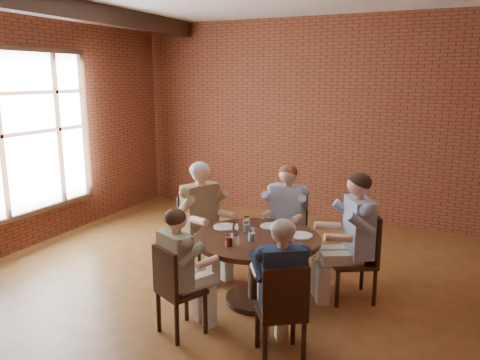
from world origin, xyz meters
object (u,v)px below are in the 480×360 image
at_px(dining_table, 257,256).
at_px(chair_c, 199,231).
at_px(chair_b, 288,229).
at_px(diner_b, 286,219).
at_px(diner_c, 203,219).
at_px(diner_a, 352,237).
at_px(chair_a, 360,253).
at_px(diner_e, 281,290).
at_px(diner_d, 181,272).
at_px(chair_e, 283,309).
at_px(chair_d, 175,288).
at_px(smartphone, 291,246).

height_order(dining_table, chair_c, chair_c).
height_order(chair_b, diner_b, diner_b).
xyz_separation_m(chair_c, diner_c, (0.09, -0.04, 0.18)).
relative_size(chair_b, chair_c, 0.97).
height_order(dining_table, diner_a, diner_a).
height_order(chair_a, chair_c, chair_a).
height_order(diner_c, diner_e, diner_c).
relative_size(chair_b, diner_d, 0.77).
distance_m(chair_a, diner_a, 0.20).
relative_size(diner_b, diner_c, 0.96).
xyz_separation_m(diner_b, diner_c, (-0.89, -0.52, 0.03)).
height_order(diner_b, chair_c, diner_b).
bearing_deg(chair_e, chair_d, -32.80).
bearing_deg(diner_d, chair_e, -157.88).
distance_m(chair_b, chair_c, 1.13).
bearing_deg(chair_e, diner_d, -36.42).
xyz_separation_m(diner_d, diner_e, (0.99, 0.02, 0.01)).
bearing_deg(chair_b, chair_e, -72.71).
relative_size(chair_b, chair_e, 1.05).
bearing_deg(chair_c, diner_d, -131.28).
distance_m(chair_c, smartphone, 1.56).
height_order(diner_b, smartphone, diner_b).
bearing_deg(chair_d, chair_b, -77.42).
distance_m(chair_a, diner_e, 1.49).
height_order(dining_table, diner_b, diner_b).
relative_size(diner_d, chair_e, 1.37).
relative_size(chair_b, diner_b, 0.70).
bearing_deg(chair_d, diner_c, -46.72).
xyz_separation_m(chair_c, chair_d, (0.55, -1.42, -0.04)).
bearing_deg(diner_b, diner_a, -26.30).
relative_size(dining_table, diner_b, 1.00).
distance_m(dining_table, chair_a, 1.14).
distance_m(chair_d, diner_d, 0.15).
xyz_separation_m(dining_table, smartphone, (0.42, -0.14, 0.23)).
distance_m(chair_b, diner_e, 2.00).
xyz_separation_m(chair_b, chair_e, (0.63, -1.97, -0.02)).
xyz_separation_m(chair_b, diner_d, (-0.40, -1.93, 0.10)).
height_order(dining_table, chair_a, chair_a).
distance_m(dining_table, diner_a, 1.06).
bearing_deg(diner_b, diner_d, -102.72).
distance_m(chair_b, diner_c, 1.10).
bearing_deg(chair_c, diner_b, -38.23).
distance_m(diner_a, chair_e, 1.49).
distance_m(diner_e, smartphone, 0.75).
distance_m(chair_c, diner_d, 1.48).
distance_m(chair_c, chair_e, 2.14).
relative_size(diner_d, smartphone, 9.49).
height_order(chair_a, diner_b, diner_b).
bearing_deg(chair_d, diner_e, -150.68).
bearing_deg(dining_table, diner_b, 90.48).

